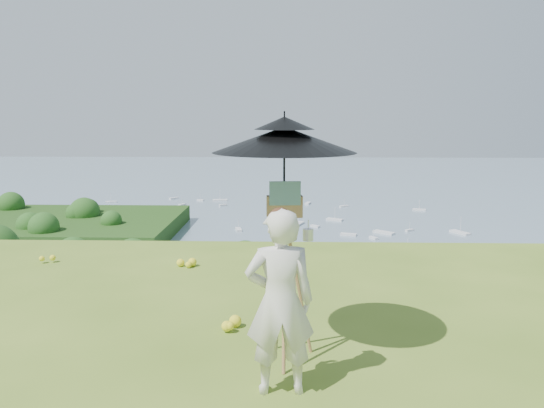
# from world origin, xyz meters

# --- Properties ---
(shoreline_tier) EXTENTS (170.00, 28.00, 8.00)m
(shoreline_tier) POSITION_xyz_m (0.00, 75.00, -36.00)
(shoreline_tier) COLOR gray
(shoreline_tier) RESTS_ON bay_water
(bay_water) EXTENTS (700.00, 700.00, 0.00)m
(bay_water) POSITION_xyz_m (0.00, 240.00, -34.00)
(bay_water) COLOR slate
(bay_water) RESTS_ON ground
(peninsula) EXTENTS (90.00, 60.00, 12.00)m
(peninsula) POSITION_xyz_m (-75.00, 155.00, -29.00)
(peninsula) COLOR #1B3D10
(peninsula) RESTS_ON bay_water
(slope_trees) EXTENTS (110.00, 50.00, 6.00)m
(slope_trees) POSITION_xyz_m (0.00, 35.00, -15.00)
(slope_trees) COLOR #154917
(slope_trees) RESTS_ON forest_slope
(harbor_town) EXTENTS (110.00, 22.00, 5.00)m
(harbor_town) POSITION_xyz_m (0.00, 75.00, -29.50)
(harbor_town) COLOR beige
(harbor_town) RESTS_ON shoreline_tier
(moored_boats) EXTENTS (140.00, 140.00, 0.70)m
(moored_boats) POSITION_xyz_m (-12.50, 161.00, -33.65)
(moored_boats) COLOR silver
(moored_boats) RESTS_ON bay_water
(painter) EXTENTS (0.62, 0.44, 1.59)m
(painter) POSITION_xyz_m (-0.73, 1.58, 0.80)
(painter) COLOR silver
(painter) RESTS_ON ground
(field_easel) EXTENTS (0.71, 0.71, 1.74)m
(field_easel) POSITION_xyz_m (-0.70, 2.19, 0.87)
(field_easel) COLOR #96623E
(field_easel) RESTS_ON ground
(sun_umbrella) EXTENTS (1.63, 1.63, 0.94)m
(sun_umbrella) POSITION_xyz_m (-0.70, 2.22, 1.90)
(sun_umbrella) COLOR black
(sun_umbrella) RESTS_ON field_easel
(painter_cap) EXTENTS (0.22, 0.25, 0.10)m
(painter_cap) POSITION_xyz_m (-0.73, 1.58, 1.55)
(painter_cap) COLOR #C46B77
(painter_cap) RESTS_ON painter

